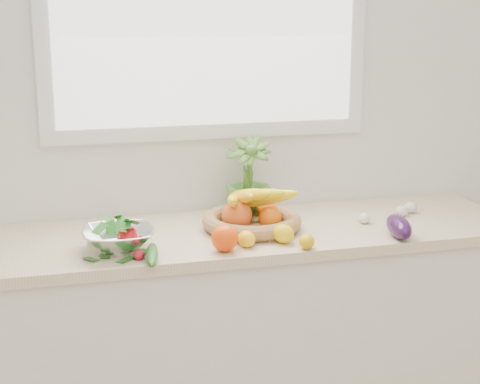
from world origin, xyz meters
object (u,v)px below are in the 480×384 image
object	(u,v)px
apple	(129,237)
fruit_basket	(251,216)
colander_with_spinach	(118,234)
potted_herb	(248,178)
cucumber	(152,255)
eggplant	(399,227)

from	to	relation	value
apple	fruit_basket	bearing A→B (deg)	12.47
apple	colander_with_spinach	xyz separation A→B (m)	(-0.04, -0.03, 0.02)
potted_herb	fruit_basket	size ratio (longest dim) A/B	0.67
cucumber	potted_herb	bearing A→B (deg)	44.30
fruit_basket	colander_with_spinach	distance (m)	0.52
apple	fruit_basket	world-z (taller)	fruit_basket
apple	eggplant	bearing A→B (deg)	-7.34
potted_herb	fruit_basket	xyz separation A→B (m)	(-0.04, -0.19, -0.10)
fruit_basket	colander_with_spinach	size ratio (longest dim) A/B	1.92
eggplant	cucumber	world-z (taller)	eggplant
potted_herb	fruit_basket	bearing A→B (deg)	-102.39
eggplant	cucumber	size ratio (longest dim) A/B	0.89
fruit_basket	colander_with_spinach	bearing A→B (deg)	-165.52
colander_with_spinach	potted_herb	bearing A→B (deg)	30.22
colander_with_spinach	eggplant	bearing A→B (deg)	-5.52
fruit_basket	apple	bearing A→B (deg)	-167.53
apple	eggplant	xyz separation A→B (m)	(0.96, -0.12, 0.00)
potted_herb	colander_with_spinach	distance (m)	0.64
apple	potted_herb	world-z (taller)	potted_herb
cucumber	fruit_basket	xyz separation A→B (m)	(0.41, 0.25, 0.03)
colander_with_spinach	apple	bearing A→B (deg)	35.65
fruit_basket	colander_with_spinach	world-z (taller)	fruit_basket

